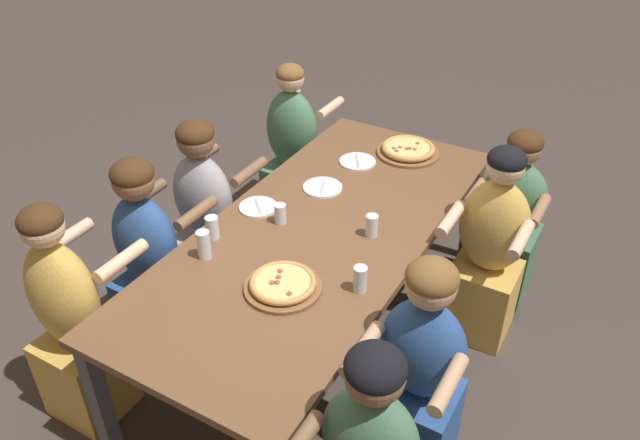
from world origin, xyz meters
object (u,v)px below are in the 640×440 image
(drinking_glass_c, at_px, (280,214))
(diner_far_left, at_px, (73,326))
(pizza_board_second, at_px, (283,284))
(drinking_glass_d, at_px, (372,226))
(drinking_glass_e, at_px, (204,246))
(empty_plate_a, at_px, (258,207))
(drinking_glass_b, at_px, (212,228))
(empty_plate_c, at_px, (357,162))
(drinking_glass_a, at_px, (360,280))
(empty_plate_b, at_px, (323,187))
(diner_far_center, at_px, (206,222))
(diner_near_midleft, at_px, (419,378))
(diner_near_midright, at_px, (489,255))
(pizza_board_main, at_px, (408,150))
(diner_near_right, at_px, (509,224))
(diner_far_midleft, at_px, (150,266))
(diner_far_right, at_px, (293,155))

(drinking_glass_c, height_order, diner_far_left, diner_far_left)
(pizza_board_second, xyz_separation_m, drinking_glass_c, (0.43, 0.29, 0.02))
(drinking_glass_d, distance_m, drinking_glass_e, 0.80)
(empty_plate_a, bearing_deg, drinking_glass_b, 173.00)
(empty_plate_c, xyz_separation_m, drinking_glass_a, (-1.01, -0.52, 0.05))
(empty_plate_c, bearing_deg, drinking_glass_e, 169.99)
(empty_plate_b, bearing_deg, diner_far_center, 121.38)
(empty_plate_c, bearing_deg, diner_near_midleft, -142.59)
(diner_near_midright, bearing_deg, empty_plate_c, -12.58)
(drinking_glass_a, xyz_separation_m, diner_far_center, (0.32, 1.12, -0.27))
(empty_plate_b, xyz_separation_m, drinking_glass_b, (-0.66, 0.23, 0.05))
(pizza_board_main, relative_size, diner_far_center, 0.32)
(pizza_board_main, xyz_separation_m, diner_near_midright, (-0.44, -0.66, -0.24))
(drinking_glass_e, bearing_deg, drinking_glass_d, -47.71)
(drinking_glass_b, bearing_deg, diner_near_right, -43.31)
(pizza_board_main, height_order, drinking_glass_e, drinking_glass_e)
(drinking_glass_c, height_order, diner_far_midleft, diner_far_midleft)
(pizza_board_main, relative_size, diner_near_midleft, 0.33)
(empty_plate_c, height_order, drinking_glass_a, drinking_glass_a)
(diner_near_midleft, bearing_deg, empty_plate_c, -52.59)
(diner_far_right, bearing_deg, drinking_glass_a, -47.91)
(pizza_board_second, relative_size, drinking_glass_e, 2.41)
(drinking_glass_e, bearing_deg, pizza_board_main, -16.65)
(drinking_glass_d, xyz_separation_m, diner_far_right, (0.84, 0.98, -0.28))
(empty_plate_b, distance_m, diner_far_midleft, 1.00)
(pizza_board_second, distance_m, drinking_glass_a, 0.33)
(drinking_glass_b, xyz_separation_m, diner_near_right, (1.22, -1.15, -0.31))
(diner_far_center, bearing_deg, drinking_glass_c, -5.08)
(diner_far_left, relative_size, diner_near_midleft, 1.05)
(empty_plate_b, distance_m, drinking_glass_b, 0.70)
(empty_plate_b, bearing_deg, diner_far_midleft, 144.93)
(drinking_glass_c, xyz_separation_m, diner_far_right, (0.97, 0.54, -0.27))
(empty_plate_a, height_order, diner_far_midleft, diner_far_midleft)
(pizza_board_second, distance_m, empty_plate_a, 0.67)
(diner_far_left, bearing_deg, diner_near_right, 51.62)
(diner_far_midleft, bearing_deg, diner_far_right, 90.00)
(diner_near_midleft, bearing_deg, drinking_glass_b, -6.70)
(empty_plate_c, xyz_separation_m, diner_far_center, (-0.69, 0.59, -0.22))
(drinking_glass_e, bearing_deg, diner_far_midleft, 89.02)
(drinking_glass_e, height_order, diner_near_midleft, diner_near_midleft)
(drinking_glass_b, height_order, drinking_glass_d, drinking_glass_b)
(empty_plate_a, bearing_deg, drinking_glass_d, -83.45)
(empty_plate_b, bearing_deg, diner_near_midright, -80.18)
(diner_far_left, xyz_separation_m, diner_near_midleft, (0.51, -1.47, -0.01))
(empty_plate_c, bearing_deg, diner_far_left, 160.30)
(drinking_glass_b, relative_size, diner_far_left, 0.10)
(diner_near_midright, xyz_separation_m, diner_far_midleft, (-0.95, 1.47, 0.00))
(empty_plate_c, bearing_deg, empty_plate_b, 174.53)
(empty_plate_c, xyz_separation_m, diner_near_midleft, (-1.15, -0.88, -0.23))
(empty_plate_b, bearing_deg, diner_far_left, 156.76)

